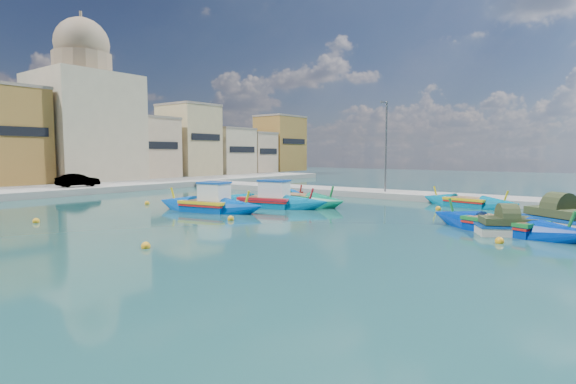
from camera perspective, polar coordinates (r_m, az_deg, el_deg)
ground at (r=20.48m, az=6.64°, el=-5.57°), size 160.00×160.00×0.00m
east_quay at (r=36.96m, az=21.01°, el=-0.77°), size 4.00×70.00×0.50m
north_quay at (r=45.78m, az=-30.33°, el=-0.01°), size 80.00×8.00×0.60m
north_townhouses at (r=55.12m, az=-27.05°, el=5.75°), size 83.20×7.87×10.19m
church_block at (r=57.38m, az=-24.44°, el=9.21°), size 10.00×10.00×19.10m
quay_street_lamp at (r=38.39m, az=12.30°, el=5.76°), size 1.18×0.16×8.00m
luzzu_turquoise_cabin at (r=31.09m, az=-2.53°, el=-1.27°), size 3.83×9.35×2.94m
luzzu_blue_cabin at (r=29.24m, az=-10.00°, el=-1.74°), size 3.45×8.45×2.91m
luzzu_cyan_mid at (r=37.06m, az=-0.52°, el=-0.44°), size 4.79×7.75×2.27m
luzzu_green at (r=32.42m, az=1.36°, el=-1.14°), size 2.83×8.42×2.61m
luzzu_blue_south at (r=23.50m, az=25.72°, el=-4.05°), size 4.67×8.43×2.39m
luzzu_cyan_south at (r=33.70m, az=21.91°, el=-1.34°), size 3.20×7.38×2.23m
tender_near at (r=22.79m, az=26.04°, el=-3.97°), size 2.47×2.92×1.27m
tender_far at (r=25.85m, az=31.14°, el=-2.97°), size 3.19×3.62×1.58m
mooring_buoys at (r=26.26m, az=-6.72°, el=-3.06°), size 19.19×24.07×0.36m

